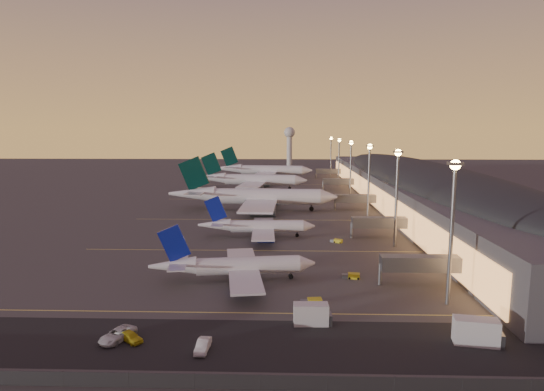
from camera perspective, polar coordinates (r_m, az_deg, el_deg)
The scene contains 20 objects.
ground at distance 122.73m, azimuth -1.58°, elevation -6.31°, with size 700.00×700.00×0.00m, color #44413F.
airliner_narrow_south at distance 94.67m, azimuth -4.81°, elevation -8.83°, with size 34.25×30.88×12.24m.
airliner_narrow_north at distance 131.56m, azimuth -1.93°, elevation -3.90°, with size 33.87×30.23×12.11m.
airliner_wide_near at distance 173.93m, azimuth -2.44°, elevation -0.14°, with size 64.95×59.05×20.81m.
airliner_wide_mid at distance 235.72m, azimuth -2.75°, elevation 1.99°, with size 59.38×54.41×18.99m.
airliner_wide_far at distance 287.63m, azimuth -1.10°, elevation 3.21°, with size 62.56×57.27×20.01m.
terminal_building at distance 199.97m, azimuth 17.66°, elevation 1.58°, with size 56.35×255.00×17.46m.
light_masts at distance 186.30m, azimuth 10.73°, elevation 4.07°, with size 2.20×217.20×25.90m.
radar_tower at distance 378.64m, azimuth 2.21°, elevation 6.99°, with size 9.00×9.00×32.50m.
service_lane at distance 70.18m, azimuth -4.33°, elevation -17.97°, with size 260.00×16.00×0.01m.
lane_markings at distance 161.69m, azimuth -0.76°, elevation -2.71°, with size 90.00×180.36×0.00m.
fence at distance 59.23m, azimuth -5.65°, elevation -22.24°, with size 124.00×0.12×2.00m.
baggage_tug_a at distance 83.57m, azimuth 5.06°, elevation -13.14°, with size 3.92×1.94×1.13m.
baggage_tug_b at distance 98.20m, azimuth 9.96°, elevation -9.92°, with size 3.86×2.00×1.10m.
baggage_tug_c at distance 127.12m, azimuth 8.13°, elevation -5.66°, with size 3.54×2.69×0.99m.
catering_truck_a at distance 75.48m, azimuth 5.16°, elevation -14.68°, with size 6.15×2.55×3.42m.
catering_truck_b at distance 75.19m, azimuth 24.49°, elevation -15.37°, with size 7.16×3.74×3.83m.
service_van_a at distance 74.09m, azimuth -18.81°, elevation -16.21°, with size 2.82×6.12×1.70m, color silver.
service_van_b at distance 73.17m, azimuth -17.34°, elevation -16.53°, with size 1.82×4.52×1.54m, color gold.
service_van_c at distance 68.25m, azimuth -8.67°, elevation -18.12°, with size 1.65×4.72×1.56m, color silver.
Camera 1 is at (6.93, -118.51, 31.15)m, focal length 30.00 mm.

